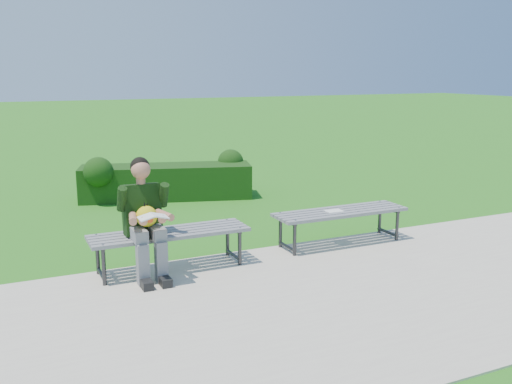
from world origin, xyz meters
name	(u,v)px	position (x,y,z in m)	size (l,w,h in m)	color
ground	(246,252)	(0.00, 0.00, 0.00)	(80.00, 80.00, 0.00)	#327416
walkway	(317,300)	(0.00, -1.75, 0.01)	(30.00, 3.50, 0.02)	#ACA18F
hedge	(166,180)	(-0.05, 3.44, 0.34)	(3.10, 1.54, 0.82)	#113A0F
bench_left	(170,236)	(-1.07, -0.29, 0.42)	(1.80, 0.50, 0.46)	gray
bench_right	(340,214)	(1.23, -0.26, 0.42)	(1.80, 0.50, 0.46)	gray
seated_boy	(145,215)	(-1.37, -0.38, 0.71)	(0.56, 0.76, 1.31)	gray
paper_sheet	(334,211)	(1.13, -0.26, 0.47)	(0.23, 0.17, 0.01)	white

